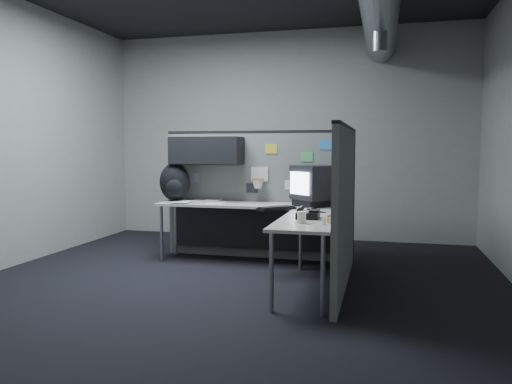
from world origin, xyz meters
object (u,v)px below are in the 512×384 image
(desk, at_px, (264,217))
(phone, at_px, (307,214))
(monitor, at_px, (314,185))
(backpack, at_px, (175,183))
(keyboard, at_px, (277,208))

(desk, bearing_deg, phone, -52.39)
(desk, height_order, phone, phone)
(phone, bearing_deg, monitor, 102.97)
(phone, xyz_separation_m, backpack, (-1.87, 1.12, 0.20))
(desk, relative_size, phone, 9.58)
(monitor, xyz_separation_m, backpack, (-1.79, 0.08, -0.01))
(keyboard, bearing_deg, backpack, 158.15)
(phone, bearing_deg, keyboard, 134.99)
(keyboard, relative_size, phone, 1.76)
(monitor, height_order, keyboard, monitor)
(monitor, distance_m, backpack, 1.80)
(monitor, distance_m, phone, 1.06)
(monitor, xyz_separation_m, keyboard, (-0.35, -0.46, -0.23))
(desk, distance_m, backpack, 1.34)
(desk, bearing_deg, monitor, 23.19)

